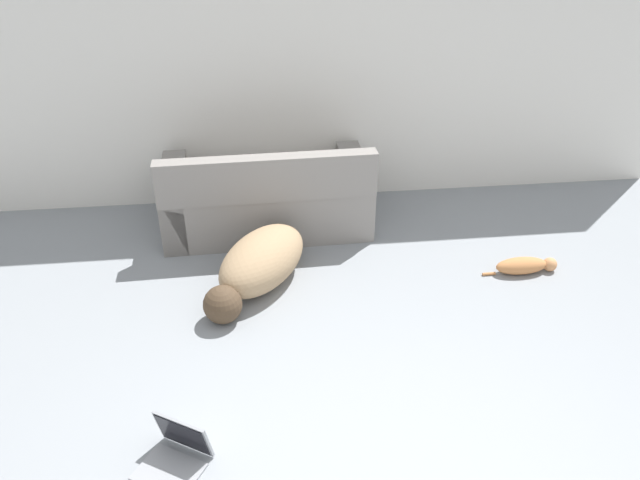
# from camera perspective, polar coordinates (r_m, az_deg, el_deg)

# --- Properties ---
(wall_back) EXTENTS (6.52, 0.06, 2.51)m
(wall_back) POSITION_cam_1_polar(r_m,az_deg,el_deg) (5.59, -0.01, 15.79)
(wall_back) COLOR silver
(wall_back) RESTS_ON ground_plane
(couch) EXTENTS (1.76, 0.90, 0.81)m
(couch) POSITION_cam_1_polar(r_m,az_deg,el_deg) (5.37, -4.89, 3.75)
(couch) COLOR gray
(couch) RESTS_ON ground_plane
(dog) EXTENTS (0.93, 1.21, 0.40)m
(dog) POSITION_cam_1_polar(r_m,az_deg,el_deg) (4.65, -5.62, -2.19)
(dog) COLOR #A38460
(dog) RESTS_ON ground_plane
(cat) EXTENTS (0.60, 0.17, 0.13)m
(cat) POSITION_cam_1_polar(r_m,az_deg,el_deg) (5.10, 18.25, -2.23)
(cat) COLOR #BC7A47
(cat) RESTS_ON ground_plane
(laptop_open) EXTENTS (0.44, 0.44, 0.26)m
(laptop_open) POSITION_cam_1_polar(r_m,az_deg,el_deg) (3.56, -12.92, -18.17)
(laptop_open) COLOR gray
(laptop_open) RESTS_ON ground_plane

